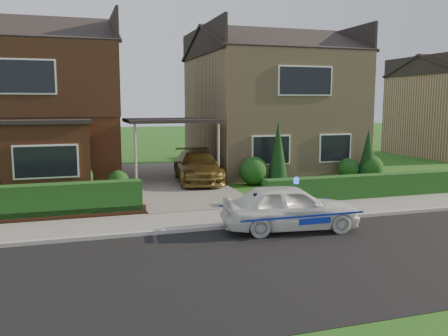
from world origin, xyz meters
name	(u,v)px	position (x,y,z in m)	size (l,w,h in m)	color
ground	(272,265)	(0.00, 0.00, 0.00)	(120.00, 120.00, 0.00)	#215015
road	(272,265)	(0.00, 0.00, 0.00)	(60.00, 6.00, 0.02)	black
kerb	(228,227)	(0.00, 3.05, 0.06)	(60.00, 0.16, 0.12)	#9E9993
sidewalk	(217,218)	(0.00, 4.10, 0.05)	(60.00, 2.00, 0.10)	slate
driveway	(172,181)	(0.00, 11.00, 0.06)	(3.80, 12.00, 0.12)	#666059
house_left	(30,94)	(-5.78, 13.90, 3.81)	(7.50, 9.53, 7.25)	brown
house_right	(269,99)	(5.80, 13.99, 3.66)	(7.50, 8.06, 7.25)	tan
carport_link	(171,121)	(0.00, 10.95, 2.66)	(3.80, 3.00, 2.77)	black
dwarf_wall	(10,219)	(-5.80, 5.30, 0.18)	(7.70, 0.25, 0.36)	brown
hedge_left	(11,224)	(-5.80, 5.45, 0.00)	(7.50, 0.55, 0.90)	#113715
hedge_right	(362,200)	(5.80, 5.35, 0.00)	(7.50, 0.55, 0.80)	#113715
shrub_left_mid	(75,178)	(-4.00, 9.30, 0.66)	(1.32, 1.32, 1.32)	#113715
shrub_left_near	(118,181)	(-2.40, 9.60, 0.42)	(0.84, 0.84, 0.84)	#113715
shrub_right_near	(254,171)	(3.20, 9.40, 0.60)	(1.20, 1.20, 1.20)	#113715
shrub_right_mid	(348,169)	(7.80, 9.50, 0.48)	(0.96, 0.96, 0.96)	#113715
shrub_right_far	(371,168)	(8.80, 9.20, 0.54)	(1.08, 1.08, 1.08)	#113715
conifer_a	(278,154)	(4.20, 9.20, 1.30)	(0.90, 0.90, 2.60)	black
conifer_b	(368,155)	(8.60, 9.20, 1.10)	(0.90, 0.90, 2.20)	black
police_car	(290,208)	(1.55, 2.40, 0.63)	(3.40, 3.85, 1.42)	silver
driveway_car	(198,166)	(1.00, 10.36, 0.76)	(1.81, 4.44, 1.29)	brown
potted_plant_c	(120,191)	(-2.50, 7.80, 0.35)	(0.39, 0.39, 0.70)	gray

